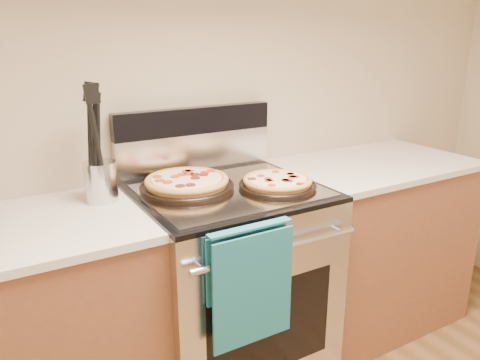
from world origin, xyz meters
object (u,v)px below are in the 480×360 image
pepperoni_pizza_front (278,182)px  utensil_crock (101,181)px  range_body (229,289)px  pepperoni_pizza_back (187,183)px

pepperoni_pizza_front → utensil_crock: utensil_crock is taller
range_body → pepperoni_pizza_back: bearing=155.5°
range_body → utensil_crock: bearing=162.5°
utensil_crock → range_body: bearing=-17.5°
utensil_crock → pepperoni_pizza_front: bearing=-20.9°
range_body → utensil_crock: (-0.48, 0.15, 0.54)m
range_body → pepperoni_pizza_back: (-0.15, 0.07, 0.50)m
pepperoni_pizza_back → utensil_crock: utensil_crock is taller
pepperoni_pizza_back → pepperoni_pizza_front: size_ratio=1.20×
pepperoni_pizza_front → pepperoni_pizza_back: bearing=152.8°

